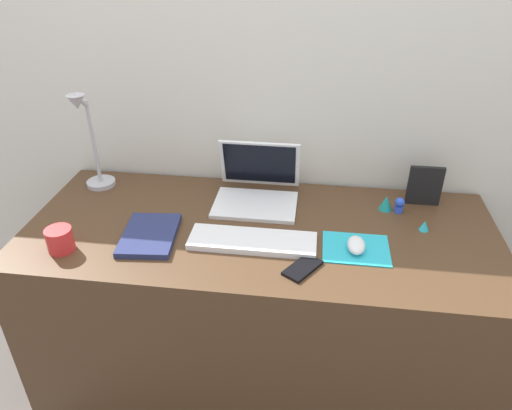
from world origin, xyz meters
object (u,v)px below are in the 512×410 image
coffee_mug (60,240)px  mouse (356,245)px  laptop (257,186)px  picture_frame (425,186)px  toy_figurine_cyan (424,226)px  toy_figurine_blue (399,205)px  keyboard (252,241)px  desk_lamp (90,145)px  notebook_pad (150,235)px  toy_figurine_teal (386,203)px  cell_phone (303,268)px

coffee_mug → mouse: bearing=7.4°
laptop → picture_frame: (0.60, 0.04, 0.02)m
toy_figurine_cyan → toy_figurine_blue: toy_figurine_blue is taller
keyboard → desk_lamp: bearing=156.0°
picture_frame → coffee_mug: 1.26m
notebook_pad → keyboard: bearing=-3.6°
toy_figurine_teal → mouse: bearing=-113.5°
notebook_pad → picture_frame: 0.99m
cell_phone → coffee_mug: coffee_mug is taller
notebook_pad → desk_lamp: bearing=130.4°
coffee_mug → desk_lamp: bearing=97.7°
cell_phone → notebook_pad: 0.52m
cell_phone → notebook_pad: size_ratio=0.53×
desk_lamp → toy_figurine_cyan: bearing=-6.3°
notebook_pad → picture_frame: bearing=15.1°
notebook_pad → toy_figurine_teal: 0.84m
keyboard → desk_lamp: (-0.65, 0.29, 0.17)m
laptop → keyboard: 0.29m
cell_phone → picture_frame: (0.42, 0.44, 0.07)m
picture_frame → toy_figurine_blue: picture_frame is taller
toy_figurine_teal → toy_figurine_blue: bearing=-16.9°
laptop → picture_frame: 0.61m
cell_phone → toy_figurine_teal: size_ratio=2.39×
picture_frame → toy_figurine_cyan: size_ratio=4.19×
keyboard → toy_figurine_cyan: size_ratio=11.46×
mouse → coffee_mug: (-0.92, -0.12, 0.02)m
keyboard → mouse: size_ratio=4.27×
cell_phone → picture_frame: picture_frame is taller
mouse → cell_phone: bearing=-144.2°
notebook_pad → mouse: bearing=-4.0°
cell_phone → desk_lamp: 0.92m
keyboard → toy_figurine_cyan: bearing=15.4°
laptop → toy_figurine_teal: size_ratio=5.60×
keyboard → notebook_pad: same height
desk_lamp → picture_frame: (1.23, 0.04, -0.11)m
toy_figurine_cyan → laptop: bearing=166.9°
cell_phone → toy_figurine_teal: 0.48m
cell_phone → toy_figurine_cyan: toy_figurine_cyan is taller
cell_phone → toy_figurine_teal: (0.28, 0.39, 0.02)m
laptop → toy_figurine_blue: (0.51, -0.03, -0.02)m
laptop → toy_figurine_cyan: size_ratio=8.38×
mouse → cell_phone: mouse is taller
toy_figurine_cyan → toy_figurine_teal: bearing=133.8°
laptop → toy_figurine_blue: laptop is taller
coffee_mug → toy_figurine_cyan: (1.15, 0.27, -0.02)m
keyboard → mouse: mouse is taller
keyboard → toy_figurine_teal: bearing=31.7°
mouse → toy_figurine_cyan: (0.23, 0.15, -0.00)m
mouse → notebook_pad: 0.67m
toy_figurine_cyan → picture_frame: bearing=83.5°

